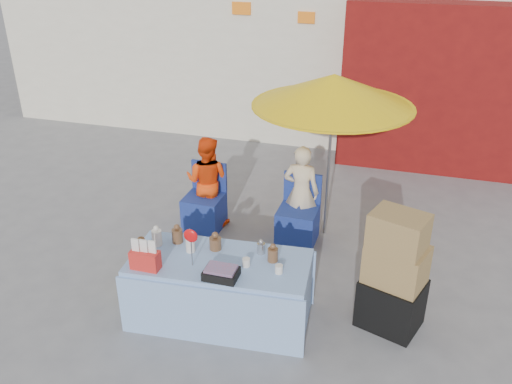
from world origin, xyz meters
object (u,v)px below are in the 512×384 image
(market_table, at_px, (220,288))
(box_stack, at_px, (394,276))
(chair_right, at_px, (298,223))
(chair_left, at_px, (205,209))
(vendor_orange, at_px, (207,181))
(umbrella, at_px, (333,91))
(vendor_beige, at_px, (301,192))

(market_table, xyz_separation_m, box_stack, (1.65, 0.37, 0.23))
(market_table, bearing_deg, chair_right, 71.25)
(market_table, bearing_deg, chair_left, 111.55)
(market_table, distance_m, vendor_orange, 2.01)
(market_table, relative_size, umbrella, 0.89)
(box_stack, bearing_deg, market_table, -167.43)
(vendor_orange, height_order, box_stack, box_stack)
(vendor_orange, bearing_deg, umbrella, -173.38)
(chair_right, distance_m, vendor_orange, 1.31)
(chair_left, bearing_deg, box_stack, -26.86)
(chair_left, relative_size, chair_right, 1.00)
(umbrella, bearing_deg, chair_left, -169.61)
(chair_right, bearing_deg, vendor_orange, 174.97)
(chair_left, xyz_separation_m, chair_right, (1.25, 0.00, 0.00))
(box_stack, bearing_deg, chair_left, 152.05)
(chair_right, xyz_separation_m, umbrella, (0.30, 0.28, 1.64))
(chair_left, relative_size, umbrella, 0.41)
(chair_left, bearing_deg, chair_right, 1.10)
(vendor_orange, distance_m, umbrella, 2.02)
(umbrella, height_order, box_stack, umbrella)
(chair_right, xyz_separation_m, vendor_orange, (-1.25, 0.13, 0.35))
(vendor_orange, relative_size, box_stack, 0.96)
(vendor_orange, bearing_deg, box_stack, 150.78)
(chair_left, xyz_separation_m, box_stack, (2.48, -1.31, 0.33))
(chair_left, distance_m, vendor_beige, 1.31)
(umbrella, xyz_separation_m, box_stack, (0.93, -1.60, -1.31))
(chair_right, height_order, vendor_orange, vendor_orange)
(market_table, height_order, box_stack, box_stack)
(chair_left, relative_size, box_stack, 0.67)
(market_table, distance_m, umbrella, 2.60)
(vendor_beige, xyz_separation_m, box_stack, (1.23, -1.45, -0.03))
(market_table, distance_m, chair_left, 1.88)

